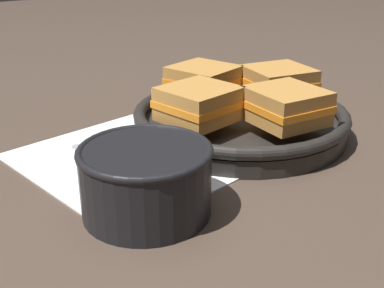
{
  "coord_description": "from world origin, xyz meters",
  "views": [
    {
      "loc": [
        0.45,
        -0.31,
        0.27
      ],
      "look_at": [
        0.03,
        0.02,
        0.04
      ],
      "focal_mm": 45.0,
      "sensor_mm": 36.0,
      "label": 1
    }
  ],
  "objects": [
    {
      "name": "ground_plane",
      "position": [
        0.0,
        0.0,
        0.0
      ],
      "size": [
        4.0,
        4.0,
        0.0
      ],
      "primitive_type": "plane",
      "color": "#47382D"
    },
    {
      "name": "sandwich_far_right",
      "position": [
        0.05,
        0.16,
        0.07
      ],
      "size": [
        0.11,
        0.1,
        0.05
      ],
      "rotation": [
        0.0,
        0.0,
        7.73
      ],
      "color": "#B27A38",
      "rests_on": "skillet"
    },
    {
      "name": "spoon",
      "position": [
        -0.03,
        -0.03,
        0.01
      ],
      "size": [
        0.15,
        0.07,
        0.01
      ],
      "rotation": [
        0.0,
        0.0,
        0.39
      ],
      "color": "#9E9EA3",
      "rests_on": "napkin"
    },
    {
      "name": "soup_bowl",
      "position": [
        0.07,
        -0.08,
        0.04
      ],
      "size": [
        0.14,
        0.14,
        0.08
      ],
      "color": "black",
      "rests_on": "ground_plane"
    },
    {
      "name": "sandwich_near_left",
      "position": [
        -0.04,
        0.24,
        0.07
      ],
      "size": [
        0.11,
        0.11,
        0.05
      ],
      "rotation": [
        0.0,
        0.0,
        2.91
      ],
      "color": "#B27A38",
      "rests_on": "skillet"
    },
    {
      "name": "sandwich_near_right",
      "position": [
        -0.12,
        0.16,
        0.07
      ],
      "size": [
        0.11,
        0.11,
        0.05
      ],
      "rotation": [
        0.0,
        0.0,
        4.95
      ],
      "color": "#B27A38",
      "rests_on": "skillet"
    },
    {
      "name": "sandwich_far_left",
      "position": [
        -0.03,
        0.08,
        0.07
      ],
      "size": [
        0.1,
        0.11,
        0.05
      ],
      "rotation": [
        0.0,
        0.0,
        6.42
      ],
      "color": "#B27A38",
      "rests_on": "skillet"
    },
    {
      "name": "skillet",
      "position": [
        -0.04,
        0.16,
        0.02
      ],
      "size": [
        0.35,
        0.4,
        0.04
      ],
      "color": "black",
      "rests_on": "ground_plane"
    },
    {
      "name": "napkin",
      "position": [
        -0.05,
        -0.03,
        0.0
      ],
      "size": [
        0.3,
        0.27,
        0.0
      ],
      "color": "white",
      "rests_on": "ground_plane"
    }
  ]
}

